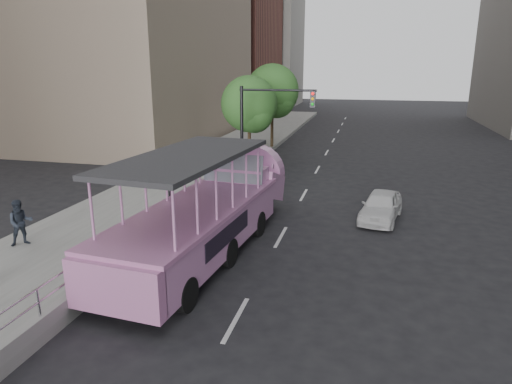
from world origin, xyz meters
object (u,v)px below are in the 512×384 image
Objects in this scene: car at (381,206)px; pedestrian_mid at (21,222)px; street_tree_near at (250,106)px; duck_boat at (210,211)px; traffic_signal at (263,118)px; street_tree_far at (273,93)px; parking_sign at (169,189)px.

pedestrian_mid is (-11.99, -6.63, 0.49)m from car.
car is 0.63× the size of street_tree_near.
pedestrian_mid is (-6.11, -2.00, -0.24)m from duck_boat.
street_tree_far is at bearing 98.43° from traffic_signal.
street_tree_far is at bearing 88.09° from street_tree_near.
pedestrian_mid is at bearing -140.67° from car.
street_tree_near is at bearing 114.98° from traffic_signal.
duck_boat is at bearing -84.47° from street_tree_far.
duck_boat is 6.92× the size of pedestrian_mid.
traffic_signal is at bearing 92.81° from duck_boat.
car is 17.23m from street_tree_far.
street_tree_near reaches higher than pedestrian_mid.
traffic_signal is (5.62, 12.12, 2.39)m from pedestrian_mid.
traffic_signal reaches higher than duck_boat.
street_tree_far is at bearing 95.53° from duck_boat.
duck_boat is 1.73× the size of street_tree_far.
pedestrian_mid is 22.19m from street_tree_far.
street_tree_near is (-2.09, 13.55, 2.47)m from duck_boat.
street_tree_near is at bearing 98.78° from duck_boat.
street_tree_near is at bearing 31.16° from pedestrian_mid.
parking_sign is (-1.79, 0.62, 0.51)m from duck_boat.
duck_boat is 10.36m from traffic_signal.
parking_sign is 9.72m from traffic_signal.
pedestrian_mid is 0.54× the size of parking_sign.
traffic_signal is (1.29, 9.50, 1.64)m from parking_sign.
pedestrian_mid is at bearing -148.75° from parking_sign.
duck_boat is 3.11× the size of car.
parking_sign is at bearing -97.75° from traffic_signal.
traffic_signal is 3.80m from street_tree_near.
street_tree_near is (4.02, 15.55, 2.71)m from pedestrian_mid.
street_tree_near is at bearing 91.35° from parking_sign.
pedestrian_mid is at bearing -161.86° from duck_boat.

